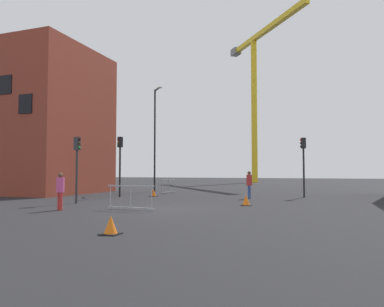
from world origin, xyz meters
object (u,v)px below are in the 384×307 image
Objects in this scene: traffic_cone_orange at (111,226)px; traffic_cone_on_verge at (153,193)px; pedestrian_waiting at (60,188)px; traffic_cone_by_barrier at (246,201)px; construction_crane at (256,81)px; pedestrian_walking at (249,183)px; streetlamp_tall at (155,132)px; traffic_light_crosswalk at (303,157)px; traffic_light_corner at (77,158)px; traffic_light_far at (120,156)px.

traffic_cone_on_verge reaches higher than traffic_cone_orange.
pedestrian_waiting is 3.04× the size of traffic_cone_by_barrier.
pedestrian_walking is at bearing -81.57° from construction_crane.
traffic_light_crosswalk is at bearing -12.34° from streetlamp_tall.
traffic_cone_by_barrier reaches higher than traffic_cone_on_verge.
traffic_light_corner is at bearing 132.02° from traffic_cone_orange.
traffic_cone_by_barrier is at bearing 33.79° from pedestrian_waiting.
traffic_cone_on_verge is at bearing -65.92° from streetlamp_tall.
traffic_light_far reaches higher than traffic_cone_orange.
traffic_light_far is (-3.58, -33.79, -12.88)m from construction_crane.
traffic_cone_by_barrier is at bearing -31.85° from traffic_cone_on_verge.
streetlamp_tall is 5.03× the size of pedestrian_walking.
traffic_light_corner is 5.01m from traffic_light_far.
traffic_light_corner is 6.58× the size of traffic_cone_by_barrier.
construction_crane is at bearing 87.61° from pedestrian_waiting.
traffic_light_corner is 2.16× the size of pedestrian_waiting.
streetlamp_tall is 11.56m from traffic_light_corner.
traffic_light_corner is (-3.22, -38.78, -13.17)m from construction_crane.
traffic_light_corner is 9.14m from traffic_cone_by_barrier.
traffic_cone_by_barrier is (7.23, 4.84, -0.70)m from pedestrian_waiting.
pedestrian_walking is (8.74, -4.85, -3.96)m from streetlamp_tall.
pedestrian_waiting is at bearing -81.31° from streetlamp_tall.
construction_crane reaches higher than traffic_light_crosswalk.
traffic_light_corner is 14.14m from traffic_light_crosswalk.
construction_crane reaches higher than traffic_cone_by_barrier.
streetlamp_tall is at bearing 111.89° from traffic_cone_orange.
traffic_cone_orange is at bearing -40.11° from pedestrian_waiting.
construction_crane is 14.01× the size of pedestrian_waiting.
traffic_light_corner is (0.72, -11.25, -2.56)m from streetlamp_tall.
pedestrian_waiting is at bearing 139.89° from traffic_cone_orange.
traffic_cone_on_verge is (-9.66, -2.42, -2.39)m from traffic_light_crosswalk.
traffic_cone_by_barrier is at bearing -81.57° from construction_crane.
pedestrian_walking is at bearing 55.35° from pedestrian_waiting.
traffic_light_crosswalk is 2.39× the size of pedestrian_waiting.
traffic_light_crosswalk is at bearing 50.34° from pedestrian_waiting.
pedestrian_walking is at bearing 38.61° from traffic_light_corner.
construction_crane is 29.77m from streetlamp_tall.
traffic_light_crosswalk is at bearing 70.16° from traffic_cone_by_barrier.
traffic_light_far is at bearing -162.43° from traffic_light_crosswalk.
traffic_cone_by_barrier is at bearing 78.88° from traffic_cone_orange.
traffic_light_crosswalk is at bearing 17.57° from traffic_light_far.
streetlamp_tall is 5.27× the size of pedestrian_waiting.
traffic_light_corner is 6.99× the size of traffic_cone_orange.
streetlamp_tall is 16.04× the size of traffic_cone_by_barrier.
pedestrian_walking is 1.05× the size of pedestrian_waiting.
construction_crane reaches higher than pedestrian_waiting.
traffic_light_corner is 0.90× the size of traffic_light_crosswalk.
construction_crane reaches higher than traffic_cone_orange.
construction_crane is at bearing 83.96° from traffic_light_far.
construction_crane is 35.83m from pedestrian_walking.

